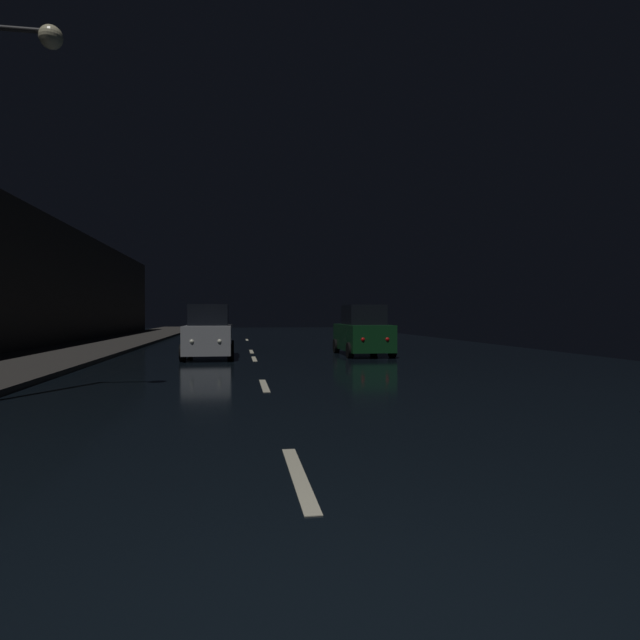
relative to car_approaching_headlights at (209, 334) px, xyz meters
name	(u,v)px	position (x,y,z in m)	size (l,w,h in m)	color
ground	(250,348)	(1.73, 6.03, -0.96)	(27.68, 84.00, 0.02)	black
sidewalk_left	(92,348)	(-5.91, 6.03, -0.88)	(4.40, 84.00, 0.15)	#33302D
building_facade_left	(2,275)	(-8.51, 2.53, 2.38)	(0.80, 63.00, 6.66)	#2D2B28
lane_centerline	(255,360)	(1.73, -1.41, -0.95)	(0.16, 32.08, 0.01)	beige
car_approaching_headlights	(209,334)	(0.00, 0.00, 0.00)	(1.91, 4.14, 2.09)	#A5A8AD
car_parked_right_far	(363,332)	(6.27, 0.41, 0.00)	(1.92, 4.15, 2.09)	#0F3819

